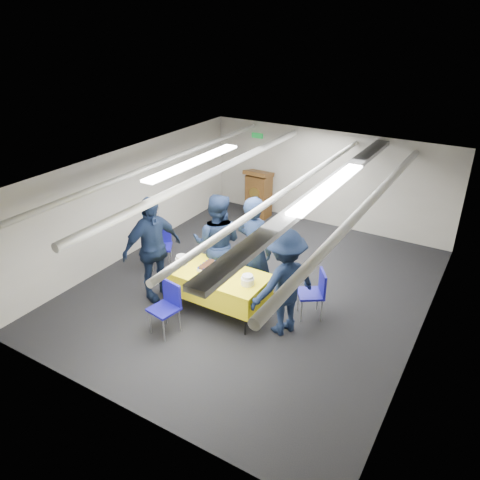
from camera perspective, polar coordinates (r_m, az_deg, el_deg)
name	(u,v)px	position (r m, az deg, el deg)	size (l,w,h in m)	color
ground	(254,288)	(8.96, 1.77, -5.83)	(7.00, 7.00, 0.00)	black
room_shell	(271,193)	(8.44, 3.86, 5.76)	(6.00, 7.00, 2.30)	#BDB7AA
serving_table	(218,284)	(8.02, -2.71, -5.35)	(1.71, 0.90, 0.77)	black
sheet_cake	(215,268)	(7.98, -3.10, -3.45)	(0.50, 0.39, 0.09)	white
plate_stack_left	(181,260)	(8.22, -7.16, -2.43)	(0.21, 0.21, 0.16)	white
plate_stack_right	(248,280)	(7.56, 0.92, -4.91)	(0.22, 0.22, 0.17)	white
podium	(259,194)	(11.78, 2.29, 5.67)	(0.62, 0.53, 1.25)	brown
chair_near	(168,303)	(7.67, -8.83, -7.57)	(0.48, 0.48, 0.87)	gray
chair_right	(316,290)	(8.01, 9.22, -5.98)	(0.58, 0.58, 0.87)	gray
chair_left	(161,242)	(9.62, -9.58, -0.19)	(0.58, 0.58, 0.87)	gray
sailor_a	(254,249)	(8.23, 1.70, -1.09)	(0.72, 0.47, 1.96)	black
sailor_b	(217,243)	(8.51, -2.79, -0.40)	(0.92, 0.72, 1.89)	black
sailor_c	(152,249)	(8.37, -10.65, -1.08)	(1.15, 0.48, 1.95)	black
sailor_d	(284,283)	(7.42, 5.41, -5.20)	(1.17, 0.67, 1.81)	black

